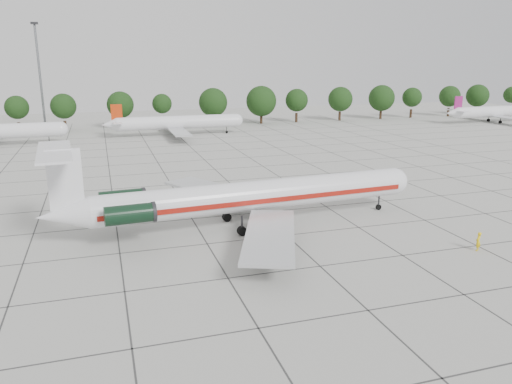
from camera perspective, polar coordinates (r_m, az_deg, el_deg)
ground at (r=49.66m, az=3.50°, el=-4.96°), size 260.00×260.00×0.00m
apron_joints at (r=63.23m, az=-1.31°, el=-0.54°), size 170.00×170.00×0.02m
main_airliner at (r=50.90m, az=-1.93°, el=-0.56°), size 39.65×31.09×9.29m
ground_crew at (r=49.70m, az=24.05°, el=-5.19°), size 0.77×0.72×1.77m
bg_airliner_c at (r=115.56m, az=-8.93°, el=7.83°), size 28.24×27.20×7.40m
bg_airliner_e at (r=153.49m, az=25.90°, el=8.25°), size 28.24×27.20×7.40m
tree_line at (r=129.14m, az=-15.24°, el=9.59°), size 249.86×8.44×10.22m
floodlight_mast at (r=136.24m, az=-23.52°, el=12.66°), size 1.60×1.60×25.45m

